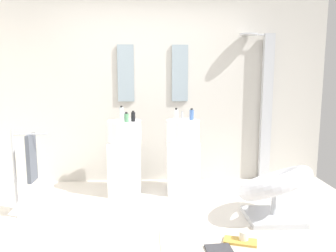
# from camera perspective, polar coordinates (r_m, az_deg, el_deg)

# --- Properties ---
(ground_plane) EXTENTS (4.80, 3.60, 0.04)m
(ground_plane) POSITION_cam_1_polar(r_m,az_deg,el_deg) (3.50, -2.06, -17.38)
(ground_plane) COLOR silver
(rear_partition) EXTENTS (4.80, 0.10, 2.60)m
(rear_partition) POSITION_cam_1_polar(r_m,az_deg,el_deg) (4.79, -2.52, 6.17)
(rear_partition) COLOR beige
(rear_partition) RESTS_ON ground_plane
(pedestal_sink_left) EXTENTS (0.42, 0.42, 1.04)m
(pedestal_sink_left) POSITION_cam_1_polar(r_m,az_deg,el_deg) (4.38, -7.21, -5.06)
(pedestal_sink_left) COLOR white
(pedestal_sink_left) RESTS_ON ground_plane
(pedestal_sink_right) EXTENTS (0.42, 0.42, 1.04)m
(pedestal_sink_right) POSITION_cam_1_polar(r_m,az_deg,el_deg) (4.39, 2.47, -4.97)
(pedestal_sink_right) COLOR white
(pedestal_sink_right) RESTS_ON ground_plane
(vanity_mirror_left) EXTENTS (0.22, 0.03, 0.76)m
(vanity_mirror_left) POSITION_cam_1_polar(r_m,az_deg,el_deg) (4.73, -7.05, 8.72)
(vanity_mirror_left) COLOR #8C9EA8
(vanity_mirror_right) EXTENTS (0.22, 0.03, 0.76)m
(vanity_mirror_right) POSITION_cam_1_polar(r_m,az_deg,el_deg) (4.73, 1.99, 8.78)
(vanity_mirror_right) COLOR #8C9EA8
(shower_column) EXTENTS (0.49, 0.24, 2.05)m
(shower_column) POSITION_cam_1_polar(r_m,az_deg,el_deg) (4.95, 15.92, 3.38)
(shower_column) COLOR #B7BABF
(shower_column) RESTS_ON ground_plane
(lounge_chair) EXTENTS (1.11, 1.11, 0.65)m
(lounge_chair) POSITION_cam_1_polar(r_m,az_deg,el_deg) (3.76, 17.31, -9.79)
(lounge_chair) COLOR #B7BABF
(lounge_chair) RESTS_ON ground_plane
(towel_rack) EXTENTS (0.37, 0.22, 0.95)m
(towel_rack) POSITION_cam_1_polar(r_m,az_deg,el_deg) (3.85, -22.18, -5.27)
(towel_rack) COLOR #B7BABF
(towel_rack) RESTS_ON ground_plane
(area_rug) EXTENTS (1.12, 0.71, 0.01)m
(area_rug) POSITION_cam_1_polar(r_m,az_deg,el_deg) (3.26, 9.22, -19.09)
(area_rug) COLOR beige
(area_rug) RESTS_ON ground_plane
(magazine_charcoal) EXTENTS (0.24, 0.21, 0.02)m
(magazine_charcoal) POSITION_cam_1_polar(r_m,az_deg,el_deg) (3.16, 8.53, -19.75)
(magazine_charcoal) COLOR #38383D
(magazine_charcoal) RESTS_ON area_rug
(magazine_ochre) EXTENTS (0.32, 0.23, 0.02)m
(magazine_ochre) POSITION_cam_1_polar(r_m,az_deg,el_deg) (3.32, 11.95, -18.31)
(magazine_ochre) COLOR gold
(magazine_ochre) RESTS_ON area_rug
(coffee_mug) EXTENTS (0.08, 0.08, 0.10)m
(coffee_mug) POSITION_cam_1_polar(r_m,az_deg,el_deg) (3.32, 12.51, -17.54)
(coffee_mug) COLOR white
(coffee_mug) RESTS_ON area_rug
(soap_bottle_clear) EXTENTS (0.05, 0.05, 0.18)m
(soap_bottle_clear) POSITION_cam_1_polar(r_m,az_deg,el_deg) (4.38, -7.76, 2.12)
(soap_bottle_clear) COLOR silver
(soap_bottle_clear) RESTS_ON pedestal_sink_left
(soap_bottle_blue) EXTENTS (0.05, 0.05, 0.15)m
(soap_bottle_blue) POSITION_cam_1_polar(r_m,az_deg,el_deg) (4.32, 3.96, 1.91)
(soap_bottle_blue) COLOR #4C72B7
(soap_bottle_blue) RESTS_ON pedestal_sink_right
(soap_bottle_green) EXTENTS (0.05, 0.05, 0.12)m
(soap_bottle_green) POSITION_cam_1_polar(r_m,az_deg,el_deg) (4.17, -6.94, 1.41)
(soap_bottle_green) COLOR #59996B
(soap_bottle_green) RESTS_ON pedestal_sink_left
(soap_bottle_white) EXTENTS (0.05, 0.05, 0.17)m
(soap_bottle_white) POSITION_cam_1_polar(r_m,az_deg,el_deg) (4.18, 1.38, 1.80)
(soap_bottle_white) COLOR white
(soap_bottle_white) RESTS_ON pedestal_sink_right
(soap_bottle_black) EXTENTS (0.05, 0.05, 0.13)m
(soap_bottle_black) POSITION_cam_1_polar(r_m,az_deg,el_deg) (4.21, -5.82, 1.57)
(soap_bottle_black) COLOR black
(soap_bottle_black) RESTS_ON pedestal_sink_left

